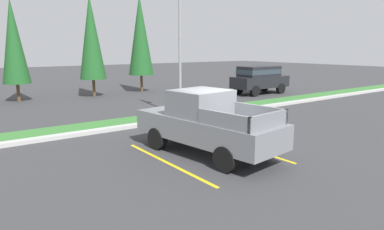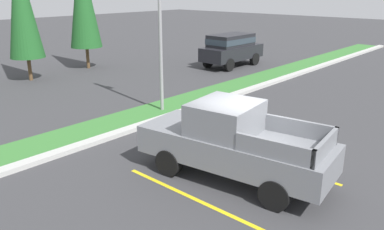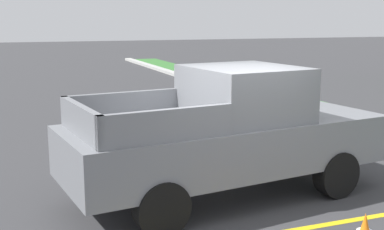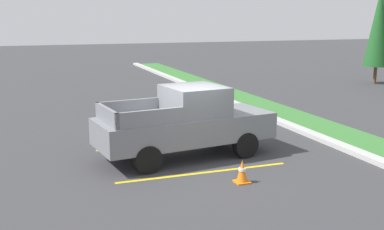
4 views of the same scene
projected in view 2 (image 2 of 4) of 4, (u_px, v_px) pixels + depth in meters
name	position (u px, v px, depth m)	size (l,w,h in m)	color
ground_plane	(248.00, 171.00, 11.01)	(120.00, 120.00, 0.00)	#38383A
parking_line_near	(196.00, 199.00, 9.53)	(0.12, 4.80, 0.01)	yellow
parking_line_far	(264.00, 160.00, 11.72)	(0.12, 4.80, 0.01)	yellow
curb_strip	(134.00, 128.00, 14.16)	(56.00, 0.40, 0.15)	#B2B2AD
grass_median	(115.00, 122.00, 14.87)	(56.00, 1.80, 0.06)	#387533
pickup_truck_main	(233.00, 142.00, 10.33)	(2.56, 5.43, 2.10)	black
suv_distant	(232.00, 48.00, 25.18)	(4.62, 1.99, 2.10)	black
street_light	(162.00, 10.00, 14.99)	(0.24, 1.49, 7.14)	gray
cypress_tree_right_inner	(21.00, 3.00, 20.48)	(1.84, 1.84, 7.09)	brown
traffic_cone	(265.00, 137.00, 12.74)	(0.36, 0.36, 0.60)	orange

